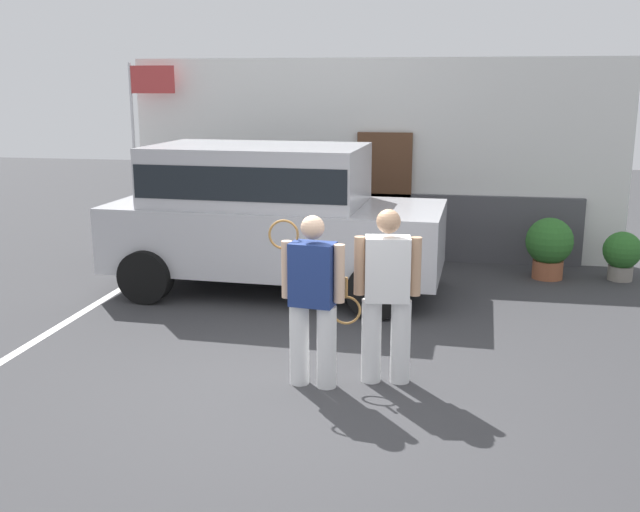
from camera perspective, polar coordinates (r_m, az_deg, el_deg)
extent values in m
plane|color=#38383A|center=(7.16, -1.40, -10.42)|extent=(40.00, 40.00, 0.00)
cube|color=silver|center=(9.62, -19.09, -4.86)|extent=(0.12, 4.40, 0.01)
cube|color=white|center=(12.37, 4.14, 7.52)|extent=(8.13, 0.30, 3.28)
cube|color=#4C4C51|center=(12.34, 3.95, 2.38)|extent=(6.83, 0.10, 1.10)
cube|color=brown|center=(12.21, 4.98, 4.63)|extent=(0.90, 0.06, 2.10)
cube|color=#B7B7BC|center=(10.29, -3.42, 1.61)|extent=(4.67, 2.07, 0.90)
cube|color=#B7B7BC|center=(10.22, -4.84, 6.34)|extent=(2.96, 1.87, 0.80)
cube|color=black|center=(10.22, -4.84, 6.23)|extent=(2.91, 1.89, 0.44)
cylinder|color=black|center=(10.99, 5.78, -0.02)|extent=(0.73, 0.29, 0.72)
cylinder|color=black|center=(9.17, 4.32, -2.69)|extent=(0.73, 0.29, 0.72)
cylinder|color=black|center=(11.76, -9.39, 0.74)|extent=(0.73, 0.29, 0.72)
cylinder|color=black|center=(10.07, -13.40, -1.56)|extent=(0.73, 0.29, 0.72)
cylinder|color=white|center=(7.10, 0.52, -7.08)|extent=(0.19, 0.19, 0.82)
cylinder|color=white|center=(7.18, -1.62, -6.84)|extent=(0.19, 0.19, 0.82)
cube|color=navy|center=(6.93, -0.57, -1.42)|extent=(0.45, 0.31, 0.61)
sphere|color=beige|center=(6.83, -0.58, 2.24)|extent=(0.23, 0.23, 0.23)
cylinder|color=beige|center=(6.85, 1.50, -1.38)|extent=(0.10, 0.10, 0.56)
cylinder|color=beige|center=(7.01, -2.59, -1.05)|extent=(0.10, 0.10, 0.56)
torus|color=olive|center=(6.99, -2.85, 1.68)|extent=(0.29, 0.07, 0.29)
cylinder|color=olive|center=(7.04, -2.83, -0.19)|extent=(0.03, 0.03, 0.20)
cylinder|color=white|center=(7.26, 6.28, -6.61)|extent=(0.20, 0.20, 0.84)
cylinder|color=white|center=(7.25, 4.01, -6.59)|extent=(0.20, 0.20, 0.84)
cube|color=white|center=(7.04, 5.27, -1.00)|extent=(0.46, 0.32, 0.62)
sphere|color=tan|center=(6.94, 5.35, 2.70)|extent=(0.23, 0.23, 0.23)
cylinder|color=tan|center=(7.05, 7.45, -0.82)|extent=(0.11, 0.11, 0.57)
cylinder|color=tan|center=(7.03, 3.09, -0.76)|extent=(0.11, 0.11, 0.57)
torus|color=olive|center=(7.20, 2.04, -4.23)|extent=(0.37, 0.07, 0.37)
cylinder|color=olive|center=(7.14, 2.06, -2.43)|extent=(0.03, 0.03, 0.20)
cylinder|color=#9E5638|center=(11.59, 17.27, -0.99)|extent=(0.45, 0.45, 0.28)
sphere|color=#2D6B28|center=(11.50, 17.42, 1.11)|extent=(0.70, 0.70, 0.70)
cylinder|color=gray|center=(11.86, 22.30, -1.22)|extent=(0.36, 0.36, 0.22)
sphere|color=#2D6B28|center=(11.79, 22.45, 0.42)|extent=(0.56, 0.56, 0.56)
cylinder|color=silver|center=(13.05, -14.21, 7.30)|extent=(0.05, 0.05, 3.21)
cube|color=#B23838|center=(12.83, -12.89, 13.23)|extent=(0.75, 0.06, 0.45)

